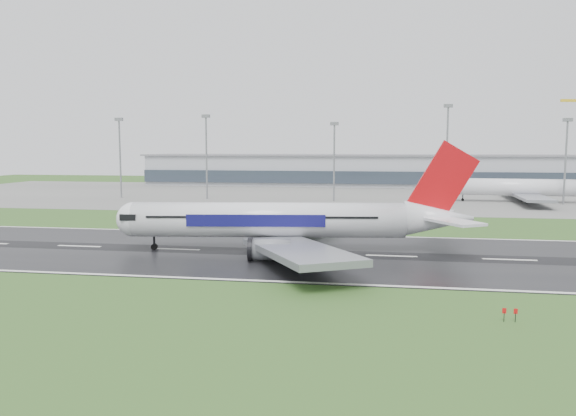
# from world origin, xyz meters

# --- Properties ---
(ground) EXTENTS (520.00, 520.00, 0.00)m
(ground) POSITION_xyz_m (0.00, 0.00, 0.00)
(ground) COLOR #2B511D
(ground) RESTS_ON ground
(runway) EXTENTS (400.00, 45.00, 0.10)m
(runway) POSITION_xyz_m (0.00, 0.00, 0.05)
(runway) COLOR black
(runway) RESTS_ON ground
(apron) EXTENTS (400.00, 130.00, 0.08)m
(apron) POSITION_xyz_m (0.00, 125.00, 0.04)
(apron) COLOR slate
(apron) RESTS_ON ground
(terminal) EXTENTS (240.00, 36.00, 15.00)m
(terminal) POSITION_xyz_m (0.00, 185.00, 7.50)
(terminal) COLOR #92959D
(terminal) RESTS_ON ground
(main_airliner) EXTENTS (74.02, 71.32, 19.54)m
(main_airliner) POSITION_xyz_m (-17.95, 2.21, 9.87)
(main_airliner) COLOR silver
(main_airliner) RESTS_ON runway
(parked_airliner) EXTENTS (60.47, 56.72, 16.89)m
(parked_airliner) POSITION_xyz_m (47.83, 106.12, 8.53)
(parked_airliner) COLOR silver
(parked_airliner) RESTS_ON apron
(floodmast_0) EXTENTS (0.64, 0.64, 29.29)m
(floodmast_0) POSITION_xyz_m (-100.21, 100.00, 14.65)
(floodmast_0) COLOR gray
(floodmast_0) RESTS_ON ground
(floodmast_1) EXTENTS (0.64, 0.64, 30.19)m
(floodmast_1) POSITION_xyz_m (-65.92, 100.00, 15.09)
(floodmast_1) COLOR gray
(floodmast_1) RESTS_ON ground
(floodmast_2) EXTENTS (0.64, 0.64, 27.10)m
(floodmast_2) POSITION_xyz_m (-18.40, 100.00, 13.55)
(floodmast_2) COLOR gray
(floodmast_2) RESTS_ON ground
(floodmast_3) EXTENTS (0.64, 0.64, 32.90)m
(floodmast_3) POSITION_xyz_m (20.61, 100.00, 16.45)
(floodmast_3) COLOR gray
(floodmast_3) RESTS_ON ground
(floodmast_4) EXTENTS (0.64, 0.64, 27.83)m
(floodmast_4) POSITION_xyz_m (59.26, 100.00, 13.92)
(floodmast_4) COLOR gray
(floodmast_4) RESTS_ON ground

